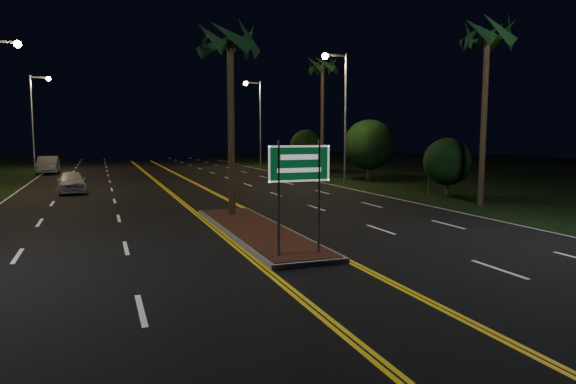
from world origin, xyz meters
name	(u,v)px	position (x,y,z in m)	size (l,w,h in m)	color
ground	(343,287)	(0.00, 0.00, 0.00)	(120.00, 120.00, 0.00)	black
grass_right	(522,174)	(30.00, 25.00, 0.00)	(40.00, 110.00, 0.01)	black
median_island	(256,230)	(0.00, 7.00, 0.08)	(2.25, 10.25, 0.17)	gray
highway_sign	(299,174)	(0.00, 2.80, 2.40)	(1.80, 0.08, 3.20)	gray
streetlight_left_far	(36,111)	(-10.61, 44.00, 5.66)	(1.91, 0.44, 9.00)	gray
streetlight_right_mid	(341,103)	(10.61, 22.00, 5.66)	(1.91, 0.44, 9.00)	gray
streetlight_right_far	(257,114)	(10.61, 42.00, 5.66)	(1.91, 0.44, 9.00)	gray
palm_median	(230,41)	(0.00, 10.50, 7.28)	(2.40, 2.40, 8.30)	#382819
palm_right_near	(487,35)	(12.50, 10.00, 8.21)	(2.40, 2.40, 9.30)	#382819
palm_right_far	(323,67)	(12.80, 30.00, 9.14)	(2.40, 2.40, 10.30)	#382819
shrub_near	(447,162)	(13.50, 14.00, 1.95)	(2.70, 2.70, 3.30)	#382819
shrub_mid	(369,145)	(14.00, 24.00, 2.73)	(3.78, 3.78, 4.62)	#382819
shrub_far	(306,146)	(13.80, 36.00, 2.34)	(3.24, 3.24, 3.96)	#382819
car_near	(71,180)	(-6.80, 22.99, 0.77)	(1.99, 4.65, 1.55)	silver
car_far	(48,163)	(-9.50, 40.28, 0.90)	(2.31, 5.40, 1.80)	silver
warning_sign	(429,165)	(12.84, 14.77, 1.71)	(1.03, 0.44, 2.61)	gray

